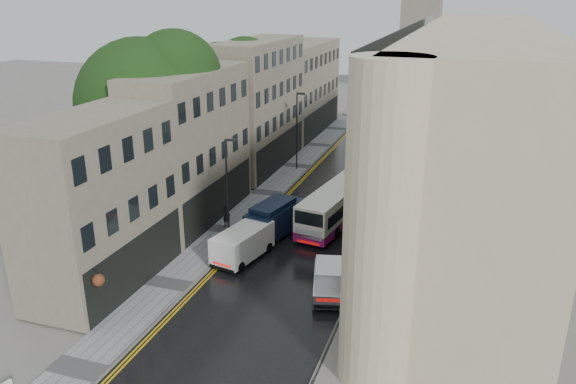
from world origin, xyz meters
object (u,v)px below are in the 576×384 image
Objects in this scene: navy_van at (250,223)px; lamp_post_near at (227,192)px; white_lorry at (370,170)px; white_van at (216,250)px; pedestrian at (226,215)px; tree_far at (224,105)px; tree_near at (145,128)px; silver_hatchback at (315,292)px; lamp_post_far at (297,132)px; cream_bus at (308,215)px.

navy_van is 0.71× the size of lamp_post_near.
white_van is (-6.60, -16.33, -1.06)m from white_lorry.
pedestrian is (-2.49, 1.59, -0.31)m from navy_van.
pedestrian is (-8.47, -10.63, -1.11)m from white_lorry.
white_lorry reaches higher than white_van.
white_van is 4.16m from navy_van.
navy_van is (8.51, -14.84, -4.91)m from tree_far.
silver_hatchback is at bearing -29.43° from tree_near.
tree_near is 16.58m from lamp_post_far.
cream_bus is (11.94, -12.31, -4.82)m from tree_far.
lamp_post_far is (6.92, 14.74, -3.16)m from tree_near.
tree_far is at bearing 110.79° from silver_hatchback.
white_lorry is 13.63m from navy_van.
white_van reaches higher than pedestrian.
lamp_post_far is at bearing 95.83° from silver_hatchback.
tree_near reaches higher than cream_bus.
lamp_post_near is (-7.28, -12.87, 1.59)m from white_lorry.
tree_near is 1.36× the size of cream_bus.
white_lorry is (14.80, 10.38, -4.83)m from tree_near.
pedestrian is 3.70m from lamp_post_near.
cream_bus is 1.39× the size of lamp_post_far.
tree_far is 2.71× the size of white_van.
white_lorry is at bearing -114.81° from pedestrian.
tree_far is at bearing -166.64° from lamp_post_far.
white_van is (7.90, -18.95, -5.17)m from tree_far.
tree_near is at bearing 155.81° from white_van.
white_lorry is 17.64m from white_van.
silver_hatchback is 12.36m from pedestrian.
white_lorry is at bearing 38.58° from lamp_post_near.
cream_bus is at bearing 94.49° from silver_hatchback.
cream_bus reaches higher than silver_hatchback.
silver_hatchback is at bearing -71.49° from lamp_post_far.
tree_far is 15.47m from pedestrian.
silver_hatchback is (3.13, -9.36, -0.53)m from cream_bus.
navy_van is (8.81, -1.84, -5.63)m from tree_near.
navy_van is 2.80m from lamp_post_near.
white_van is at bearing -105.04° from white_lorry.
tree_near reaches higher than lamp_post_far.
navy_van reaches higher than silver_hatchback.
white_van is (8.20, -5.95, -5.88)m from tree_near.
tree_far is 17.28m from lamp_post_near.
cream_bus is 1.42× the size of lamp_post_near.
lamp_post_far is (-7.87, 4.36, 1.67)m from white_lorry.
cream_bus is 10.05m from white_lorry.
lamp_post_near is (7.51, -2.49, -3.24)m from tree_near.
lamp_post_near is at bearing 131.68° from pedestrian.
tree_near reaches higher than navy_van.
white_van is 4.40m from lamp_post_near.
tree_far is at bearing 142.70° from cream_bus.
silver_hatchback is (0.58, -19.05, -1.24)m from white_lorry.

